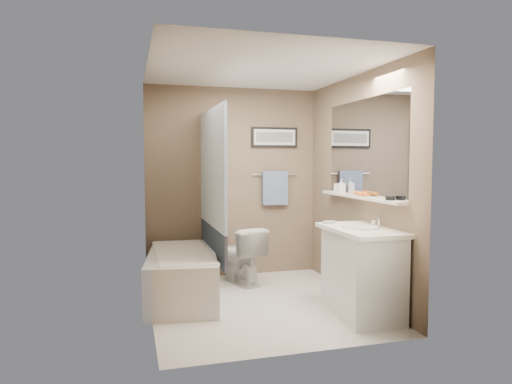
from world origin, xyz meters
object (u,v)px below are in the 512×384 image
object	(u,v)px
bathtub	(182,275)
soap_bottle	(341,186)
toilet	(241,255)
glass_jar	(337,188)
vanity	(362,273)
hair_brush_back	(359,193)
hair_brush_front	(362,194)
candle_bowl_near	(390,198)

from	to	relation	value
bathtub	soap_bottle	size ratio (longest dim) A/B	9.34
toilet	glass_jar	bearing A→B (deg)	139.06
vanity	hair_brush_back	distance (m)	0.86
hair_brush_front	glass_jar	distance (m)	0.59
bathtub	toilet	distance (m)	0.87
bathtub	glass_jar	xyz separation A→B (m)	(1.79, -0.04, 0.92)
hair_brush_front	toilet	bearing A→B (deg)	134.52
candle_bowl_near	hair_brush_front	distance (m)	0.52
bathtub	vanity	bearing A→B (deg)	-24.03
bathtub	glass_jar	world-z (taller)	glass_jar
vanity	hair_brush_back	bearing A→B (deg)	70.30
hair_brush_back	glass_jar	world-z (taller)	glass_jar
glass_jar	hair_brush_back	bearing A→B (deg)	-90.00
bathtub	vanity	xyz separation A→B (m)	(1.60, -0.97, 0.15)
bathtub	candle_bowl_near	xyz separation A→B (m)	(1.79, -1.15, 0.89)
toilet	hair_brush_front	size ratio (longest dim) A/B	3.13
candle_bowl_near	soap_bottle	world-z (taller)	soap_bottle
vanity	hair_brush_front	distance (m)	0.84
toilet	glass_jar	size ratio (longest dim) A/B	6.88
hair_brush_back	vanity	bearing A→B (deg)	-114.23
hair_brush_front	glass_jar	bearing A→B (deg)	90.00
toilet	soap_bottle	world-z (taller)	soap_bottle
glass_jar	soap_bottle	size ratio (longest dim) A/B	0.62
vanity	candle_bowl_near	xyz separation A→B (m)	(0.19, -0.18, 0.73)
hair_brush_front	soap_bottle	distance (m)	0.49
toilet	hair_brush_back	bearing A→B (deg)	119.55
candle_bowl_near	hair_brush_front	bearing A→B (deg)	90.00
toilet	hair_brush_front	distance (m)	1.68
hair_brush_front	soap_bottle	world-z (taller)	soap_bottle
hair_brush_back	bathtub	bearing A→B (deg)	162.57
bathtub	vanity	world-z (taller)	vanity
toilet	hair_brush_back	distance (m)	1.64
candle_bowl_near	toilet	bearing A→B (deg)	123.28
vanity	hair_brush_front	xyz separation A→B (m)	(0.19, 0.35, 0.74)
bathtub	vanity	size ratio (longest dim) A/B	1.67
bathtub	vanity	distance (m)	1.88
bathtub	toilet	bearing A→B (deg)	37.06
vanity	soap_bottle	xyz separation A→B (m)	(0.19, 0.83, 0.80)
hair_brush_front	soap_bottle	xyz separation A→B (m)	(0.00, 0.48, 0.06)
candle_bowl_near	glass_jar	bearing A→B (deg)	90.00
toilet	soap_bottle	xyz separation A→B (m)	(1.03, -0.57, 0.85)
bathtub	candle_bowl_near	bearing A→B (deg)	-25.48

